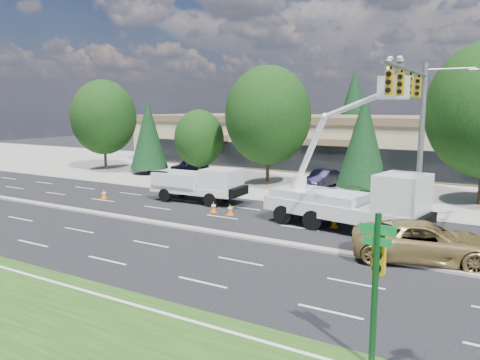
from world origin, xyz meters
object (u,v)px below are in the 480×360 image
Objects in this scene: bucket_truck at (356,195)px; minivan at (425,242)px; utility_pickup at (202,188)px; street_sign_pole at (377,273)px; signal_mast at (416,116)px.

minivan is at bearing -28.86° from bucket_truck.
utility_pickup is 0.71× the size of bucket_truck.
street_sign_pole is 0.45× the size of bucket_truck.
signal_mast is 5.56m from bucket_truck.
minivan is (15.34, -5.37, -0.14)m from utility_pickup.
bucket_truck reaches higher than utility_pickup.
street_sign_pole is at bearing 167.36° from minivan.
street_sign_pole is at bearing -46.30° from utility_pickup.
signal_mast reaches higher than minivan.
signal_mast reaches higher than bucket_truck.
utility_pickup is (-15.58, 14.63, -1.46)m from street_sign_pole.
street_sign_pole is 13.17m from bucket_truck.
signal_mast is at bearing 62.99° from bucket_truck.
bucket_truck is at bearing 108.70° from street_sign_pole.
street_sign_pole is 9.40m from minivan.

